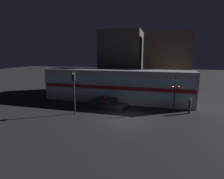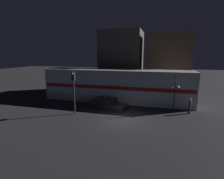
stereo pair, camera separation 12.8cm
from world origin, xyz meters
name	(u,v)px [view 2 (the right image)]	position (x,y,z in m)	size (l,w,h in m)	color
ground_plane	(124,120)	(0.00, 0.00, 0.00)	(120.00, 120.00, 0.00)	black
train	(116,86)	(-2.32, 6.29, 2.08)	(19.06, 3.10, 4.16)	#B7BABF
police_car	(107,104)	(-2.64, 3.06, 0.48)	(4.90, 2.83, 1.31)	black
pedestrian	(190,106)	(6.25, 3.52, 0.85)	(0.28, 0.28, 1.65)	#3F384C
crossing_signal_near	(175,91)	(4.68, 3.52, 2.31)	(0.84, 0.33, 3.92)	#2D2D33
traffic_light_corner	(74,85)	(-5.27, 0.27, 3.06)	(0.30, 0.46, 4.42)	#2D2D33
building_left	(122,61)	(-3.19, 13.49, 4.88)	(6.46, 6.28, 9.76)	#47423D
building_center	(167,64)	(4.07, 12.91, 4.62)	(6.42, 4.37, 9.23)	brown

